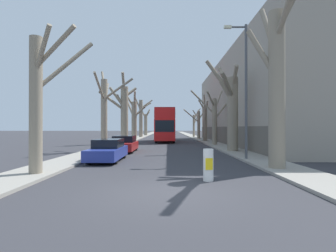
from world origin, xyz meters
TOP-DOWN VIEW (x-y plane):
  - ground_plane at (0.00, 0.00)m, footprint 300.00×300.00m
  - sidewalk_left at (-5.62, 50.00)m, footprint 2.21×120.00m
  - sidewalk_right at (5.62, 50.00)m, footprint 2.21×120.00m
  - building_facade_right at (11.71, 24.81)m, footprint 10.08×35.73m
  - street_tree_left_0 at (-5.14, 2.71)m, footprint 2.27×2.54m
  - street_tree_left_1 at (-5.14, 13.84)m, footprint 3.03×5.06m
  - street_tree_left_2 at (-5.25, 23.74)m, footprint 4.19×3.10m
  - street_tree_left_3 at (-5.29, 34.01)m, footprint 3.38×3.28m
  - street_tree_left_4 at (-5.21, 44.24)m, footprint 3.73×2.32m
  - street_tree_left_5 at (-5.22, 55.22)m, footprint 2.40×2.37m
  - street_tree_right_0 at (5.20, 4.07)m, footprint 2.21×4.32m
  - street_tree_right_1 at (5.24, 13.01)m, footprint 2.64×3.99m
  - street_tree_right_2 at (5.28, 20.98)m, footprint 4.56×3.89m
  - street_tree_right_3 at (5.36, 28.75)m, footprint 1.27×2.87m
  - street_tree_right_4 at (5.33, 36.81)m, footprint 3.87×2.37m
  - street_tree_right_5 at (5.47, 44.90)m, footprint 1.66×2.15m
  - double_decker_bus at (-0.24, 28.55)m, footprint 2.60×10.26m
  - parked_car_0 at (-3.44, 7.65)m, footprint 1.70×4.47m
  - parked_car_1 at (-3.44, 13.45)m, footprint 1.85×4.46m
  - lamp_post at (4.75, 7.66)m, footprint 1.40×0.20m
  - traffic_bollard at (1.66, 1.73)m, footprint 0.38×0.39m

SIDE VIEW (x-z plane):
  - ground_plane at x=0.00m, z-range 0.00..0.00m
  - sidewalk_left at x=-5.62m, z-range 0.00..0.12m
  - sidewalk_right at x=5.62m, z-range 0.00..0.12m
  - traffic_bollard at x=1.66m, z-range 0.00..1.19m
  - parked_car_0 at x=-3.44m, z-range -0.02..1.26m
  - parked_car_1 at x=-3.44m, z-range -0.03..1.28m
  - double_decker_bus at x=-0.24m, z-range 0.30..4.77m
  - street_tree_right_5 at x=5.47m, z-range -0.34..5.58m
  - street_tree_right_4 at x=5.33m, z-range 0.10..5.27m
  - street_tree_right_3 at x=5.36m, z-range -0.54..6.04m
  - street_tree_left_5 at x=-5.22m, z-range -0.25..6.29m
  - street_tree_right_2 at x=5.28m, z-range -0.11..6.27m
  - street_tree_left_0 at x=-5.14m, z-range 0.19..6.12m
  - street_tree_left_1 at x=-5.14m, z-range -0.03..6.88m
  - street_tree_left_3 at x=-5.29m, z-range -0.31..7.36m
  - street_tree_right_1 at x=5.24m, z-range -0.17..7.31m
  - street_tree_left_2 at x=-5.25m, z-range -0.33..8.19m
  - street_tree_left_4 at x=-5.21m, z-range -0.10..8.31m
  - street_tree_right_0 at x=5.20m, z-range -0.40..8.82m
  - lamp_post at x=4.75m, z-range 0.46..8.64m
  - building_facade_right at x=11.71m, z-range -0.01..10.42m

